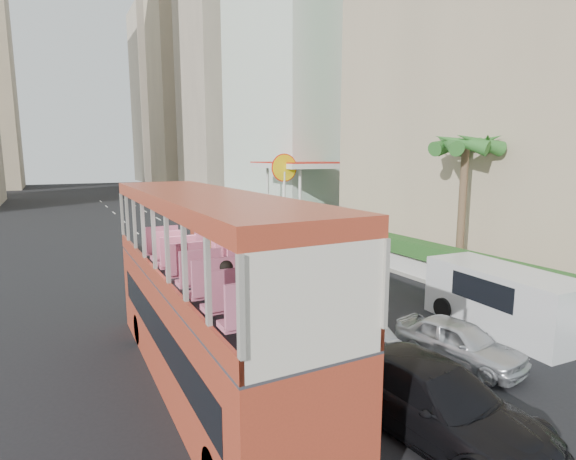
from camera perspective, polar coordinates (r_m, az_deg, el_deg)
ground_plane at (r=15.45m, az=12.26°, el=-13.54°), size 200.00×200.00×0.00m
double_decker_bus at (r=11.81m, az=-10.42°, el=-7.65°), size 2.50×11.00×5.06m
car_silver_lane_a at (r=13.68m, az=8.47°, el=-16.56°), size 1.58×4.29×1.40m
car_silver_lane_b at (r=14.54m, az=20.71°, el=-15.46°), size 2.26×4.00×1.28m
car_black at (r=11.17m, az=17.76°, el=-23.33°), size 2.82×5.66×1.58m
van_asset at (r=26.34m, az=-3.09°, el=-3.75°), size 3.09×5.10×1.32m
minibus_near at (r=24.52m, az=-2.54°, el=-1.62°), size 2.52×6.02×2.59m
minibus_far at (r=28.46m, az=0.22°, el=-0.31°), size 2.78×5.60×2.37m
panel_van_near at (r=17.37m, az=25.63°, el=-7.94°), size 2.47×5.47×2.14m
panel_van_far at (r=34.27m, az=-4.93°, el=0.93°), size 1.96×4.87×1.95m
sidewalk at (r=40.64m, az=-0.70°, el=1.03°), size 6.00×120.00×0.18m
kerb_wall at (r=29.73m, az=4.15°, el=-0.92°), size 0.30×44.00×1.00m
hedge at (r=29.59m, az=4.17°, el=0.70°), size 1.10×44.00×0.70m
palm_tree at (r=22.77m, az=21.20°, el=2.21°), size 0.36×0.36×6.40m
shell_station at (r=39.06m, az=1.94°, el=4.61°), size 6.50×8.00×5.50m
tower_mid at (r=76.44m, az=-6.49°, el=23.69°), size 16.00×16.00×50.00m
tower_far_a at (r=97.79m, az=-12.45°, el=18.55°), size 14.00×14.00×44.00m
tower_far_b at (r=118.62m, az=-15.36°, el=15.79°), size 14.00×14.00×40.00m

